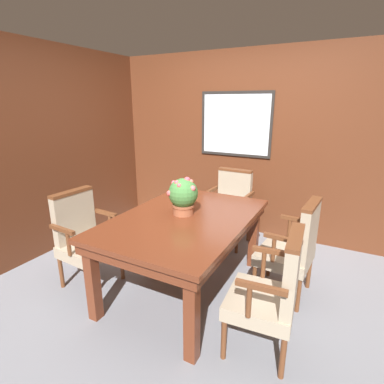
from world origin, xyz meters
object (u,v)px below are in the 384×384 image
Objects in this scene: chair_right_far at (294,247)px; potted_plant at (183,195)px; dining_table at (185,226)px; chair_head_far at (231,205)px; chair_left_near at (84,236)px; chair_right_near at (272,290)px.

potted_plant reaches higher than chair_right_far.
chair_head_far is at bearing 89.71° from dining_table.
dining_table is 1.76× the size of chair_left_near.
potted_plant is (0.91, 0.41, 0.44)m from chair_left_near.
chair_right_near is 1.16m from potted_plant.
chair_right_near is 1.88m from chair_left_near.
chair_left_near is (-1.88, 0.03, 0.00)m from chair_right_near.
dining_table is at bearing -117.14° from chair_right_near.
chair_right_far and chair_left_near have the same top height.
chair_left_near is at bearing -159.36° from dining_table.
chair_head_far is 1.24m from potted_plant.
potted_plant is (-0.05, -1.16, 0.44)m from chair_head_far.
chair_right_near is (0.93, -0.39, -0.16)m from dining_table.
chair_left_near is (-0.96, -1.58, 0.00)m from chair_head_far.
chair_right_far is (0.94, 0.38, -0.16)m from dining_table.
chair_right_far and chair_right_near have the same top height.
dining_table is at bearing -63.61° from chair_right_far.
chair_right_near is at bearing -22.81° from dining_table.
chair_right_near is at bearing 3.56° from chair_right_far.
dining_table is at bearing -65.42° from chair_left_near.
chair_head_far is 1.00× the size of chair_left_near.
chair_right_near is 1.00× the size of chair_left_near.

